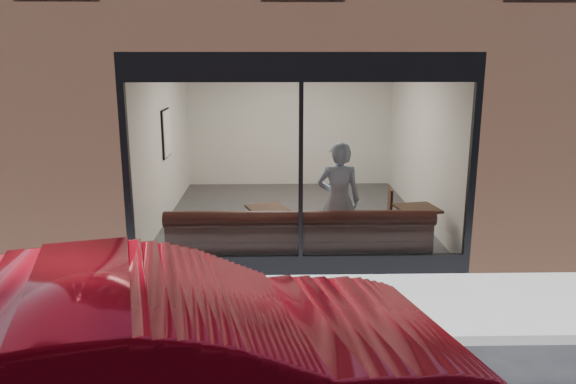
{
  "coord_description": "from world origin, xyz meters",
  "views": [
    {
      "loc": [
        -0.37,
        -5.72,
        3.15
      ],
      "look_at": [
        -0.17,
        2.4,
        1.17
      ],
      "focal_mm": 35.0,
      "sensor_mm": 36.0,
      "label": 1
    }
  ],
  "objects_px": {
    "person": "(338,201)",
    "cafe_table_right": "(417,208)",
    "banquette": "(299,251)",
    "parked_car": "(152,382)",
    "cafe_chair_right": "(378,227)",
    "cafe_table_left": "(267,208)"
  },
  "relations": [
    {
      "from": "person",
      "to": "parked_car",
      "type": "bearing_deg",
      "value": 72.01
    },
    {
      "from": "cafe_chair_right",
      "to": "parked_car",
      "type": "relative_size",
      "value": 0.09
    },
    {
      "from": "person",
      "to": "cafe_table_left",
      "type": "distance_m",
      "value": 1.18
    },
    {
      "from": "person",
      "to": "cafe_table_right",
      "type": "relative_size",
      "value": 2.97
    },
    {
      "from": "banquette",
      "to": "parked_car",
      "type": "height_order",
      "value": "parked_car"
    },
    {
      "from": "banquette",
      "to": "parked_car",
      "type": "relative_size",
      "value": 0.78
    },
    {
      "from": "cafe_table_left",
      "to": "parked_car",
      "type": "distance_m",
      "value": 5.18
    },
    {
      "from": "cafe_chair_right",
      "to": "parked_car",
      "type": "bearing_deg",
      "value": 70.03
    },
    {
      "from": "cafe_table_right",
      "to": "cafe_chair_right",
      "type": "xyz_separation_m",
      "value": [
        -0.52,
        0.58,
        -0.5
      ]
    },
    {
      "from": "banquette",
      "to": "cafe_table_left",
      "type": "xyz_separation_m",
      "value": [
        -0.5,
        0.61,
        0.52
      ]
    },
    {
      "from": "banquette",
      "to": "parked_car",
      "type": "bearing_deg",
      "value": -105.79
    },
    {
      "from": "cafe_table_left",
      "to": "cafe_table_right",
      "type": "height_order",
      "value": "cafe_table_right"
    },
    {
      "from": "person",
      "to": "cafe_chair_right",
      "type": "relative_size",
      "value": 4.12
    },
    {
      "from": "person",
      "to": "cafe_table_right",
      "type": "bearing_deg",
      "value": -166.9
    },
    {
      "from": "cafe_chair_right",
      "to": "cafe_table_left",
      "type": "bearing_deg",
      "value": 20.68
    },
    {
      "from": "banquette",
      "to": "person",
      "type": "distance_m",
      "value": 1.0
    },
    {
      "from": "parked_car",
      "to": "cafe_chair_right",
      "type": "bearing_deg",
      "value": -40.78
    },
    {
      "from": "parked_car",
      "to": "banquette",
      "type": "bearing_deg",
      "value": -30.97
    },
    {
      "from": "cafe_table_right",
      "to": "parked_car",
      "type": "relative_size",
      "value": 0.12
    },
    {
      "from": "cafe_table_right",
      "to": "parked_car",
      "type": "distance_m",
      "value": 5.99
    },
    {
      "from": "cafe_chair_right",
      "to": "banquette",
      "type": "bearing_deg",
      "value": 44.02
    },
    {
      "from": "cafe_table_left",
      "to": "cafe_table_right",
      "type": "distance_m",
      "value": 2.44
    }
  ]
}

